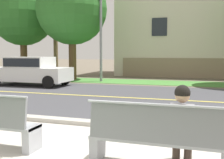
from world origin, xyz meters
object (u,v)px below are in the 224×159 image
Objects in this scene: streetlamp at (102,18)px; shade_tree_left at (73,4)px; seated_person_grey at (182,123)px; car_white_far at (30,70)px; bench_right at (158,139)px; shade_tree_far_left at (23,9)px.

shade_tree_left reaches higher than streetlamp.
seated_person_grey is 0.17× the size of shade_tree_left.
streetlamp reaches higher than car_white_far.
streetlamp is at bearing 114.79° from seated_person_grey.
bench_right is 17.95m from shade_tree_far_left.
shade_tree_left reaches higher than seated_person_grey.
shade_tree_left is (-2.07, 0.32, 1.03)m from streetlamp.
shade_tree_far_left reaches higher than bench_right.
seated_person_grey is 0.16× the size of shade_tree_far_left.
car_white_far is 0.57× the size of shade_tree_left.
streetlamp is at bearing -8.81° from shade_tree_left.
shade_tree_left is (4.36, -0.85, -0.03)m from shade_tree_far_left.
shade_tree_left reaches higher than bench_right.
shade_tree_far_left is at bearing 128.03° from car_white_far.
shade_tree_left is at bearing 77.11° from car_white_far.
streetlamp is 0.90× the size of shade_tree_left.
seated_person_grey is 0.18× the size of streetlamp.
streetlamp is (2.91, 3.33, 3.03)m from car_white_far.
seated_person_grey is 0.29× the size of car_white_far.
car_white_far is 0.63× the size of streetlamp.
shade_tree_far_left is 1.01× the size of shade_tree_left.
bench_right is 0.43m from seated_person_grey.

